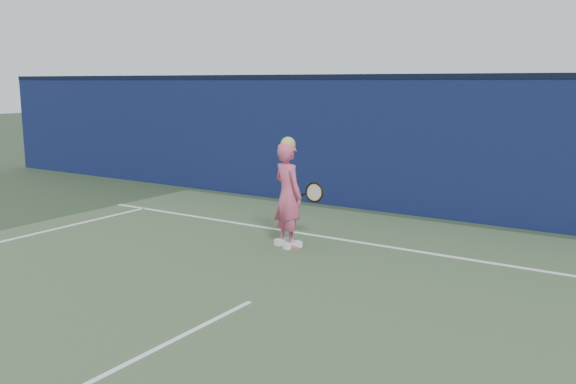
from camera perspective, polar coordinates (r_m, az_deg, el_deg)
The scene contains 6 objects.
ground at distance 6.29m, azimuth -9.15°, elevation -12.90°, with size 80.00×80.00×0.00m, color #2A3D25.
backstop_wall at distance 11.52m, azimuth 12.86°, elevation 4.01°, with size 24.00×0.40×2.50m, color #0D163B.
wall_cap at distance 11.45m, azimuth 13.12°, elevation 10.49°, with size 24.00×0.42×0.10m, color black.
player at distance 9.07m, azimuth 0.00°, elevation -0.25°, with size 0.68×0.58×1.66m.
racket at distance 9.33m, azimuth 2.35°, elevation -0.06°, with size 0.57×0.20×0.32m.
court_lines at distance 6.07m, azimuth -11.29°, elevation -13.75°, with size 11.00×12.04×0.01m.
Camera 1 is at (3.92, -4.26, 2.47)m, focal length 38.00 mm.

